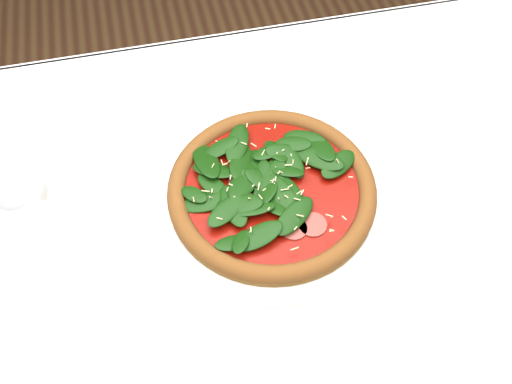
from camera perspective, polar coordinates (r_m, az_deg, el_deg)
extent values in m
cube|color=silver|center=(0.77, -2.23, -5.15)|extent=(1.20, 0.80, 0.04)
cylinder|color=#492F1D|center=(1.40, 17.44, 3.41)|extent=(0.06, 0.06, 0.71)
cube|color=silver|center=(1.09, -6.47, 10.38)|extent=(1.20, 0.01, 0.22)
cylinder|color=silver|center=(0.78, 1.57, -0.44)|extent=(0.33, 0.33, 0.01)
torus|color=silver|center=(0.78, 1.58, -0.28)|extent=(0.33, 0.33, 0.01)
cylinder|color=brown|center=(0.77, 1.59, 0.00)|extent=(0.32, 0.32, 0.01)
torus|color=#B56829|center=(0.76, 1.60, 0.32)|extent=(0.33, 0.33, 0.02)
cylinder|color=#8F0C05|center=(0.76, 1.60, 0.32)|extent=(0.27, 0.27, 0.00)
cylinder|color=brown|center=(0.76, 1.61, 0.49)|extent=(0.24, 0.24, 0.00)
ellipsoid|color=#12390A|center=(0.75, 1.62, 0.90)|extent=(0.26, 0.26, 0.02)
cylinder|color=beige|center=(0.75, 1.63, 1.16)|extent=(0.24, 0.24, 0.00)
cylinder|color=white|center=(0.78, -19.74, -5.74)|extent=(0.07, 0.07, 0.00)
cylinder|color=white|center=(0.74, -20.74, -3.94)|extent=(0.01, 0.01, 0.09)
ellipsoid|color=white|center=(0.68, -22.82, -0.14)|extent=(0.08, 0.08, 0.10)
cylinder|color=silver|center=(0.97, 22.13, 8.81)|extent=(0.14, 0.14, 0.01)
torus|color=silver|center=(0.97, 22.19, 8.93)|extent=(0.14, 0.14, 0.01)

